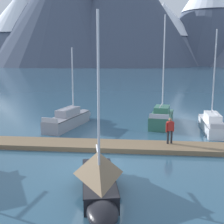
{
  "coord_description": "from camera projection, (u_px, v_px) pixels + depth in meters",
  "views": [
    {
      "loc": [
        2.45,
        -14.68,
        5.92
      ],
      "look_at": [
        0.0,
        6.0,
        2.0
      ],
      "focal_mm": 48.5,
      "sensor_mm": 36.0,
      "label": 1
    }
  ],
  "objects": [
    {
      "name": "mountain_shoulder_ridge",
      "position": [
        126.0,
        7.0,
        175.87
      ],
      "size": [
        86.63,
        86.63,
        65.26
      ],
      "color": "#424C60",
      "rests_on": "ground"
    },
    {
      "name": "sailboat_mid_dock_starboard",
      "position": [
        99.0,
        175.0,
        13.11
      ],
      "size": [
        2.55,
        5.92,
        7.66
      ],
      "color": "black",
      "rests_on": "ground"
    },
    {
      "name": "sailboat_outer_slip",
      "position": [
        211.0,
        123.0,
        24.32
      ],
      "size": [
        1.62,
        6.77,
        7.88
      ],
      "color": "white",
      "rests_on": "ground"
    },
    {
      "name": "mountain_east_summit",
      "position": [
        163.0,
        32.0,
        187.92
      ],
      "size": [
        67.25,
        67.25,
        37.72
      ],
      "color": "slate",
      "rests_on": "ground"
    },
    {
      "name": "mountain_west_summit",
      "position": [
        23.0,
        25.0,
        180.1
      ],
      "size": [
        70.32,
        70.32,
        43.5
      ],
      "color": "#4C566B",
      "rests_on": "ground"
    },
    {
      "name": "mountain_rear_spur",
      "position": [
        213.0,
        11.0,
        189.55
      ],
      "size": [
        76.62,
        76.62,
        63.07
      ],
      "color": "#424C60",
      "rests_on": "ground"
    },
    {
      "name": "mountain_central_massif",
      "position": [
        64.0,
        11.0,
        179.9
      ],
      "size": [
        95.72,
        95.72,
        61.61
      ],
      "color": "#424C60",
      "rests_on": "ground"
    },
    {
      "name": "dock",
      "position": [
        108.0,
        146.0,
        19.59
      ],
      "size": [
        26.78,
        2.61,
        0.3
      ],
      "color": "#846B4C",
      "rests_on": "ground"
    },
    {
      "name": "person_on_dock",
      "position": [
        170.0,
        129.0,
        19.38
      ],
      "size": [
        0.54,
        0.36,
        1.69
      ],
      "color": "#232328",
      "rests_on": "dock"
    },
    {
      "name": "ground_plane",
      "position": [
        98.0,
        171.0,
        15.71
      ],
      "size": [
        700.0,
        700.0,
        0.0
      ],
      "primitive_type": "plane",
      "color": "#335B75"
    },
    {
      "name": "sailboat_far_berth",
      "position": [
        162.0,
        117.0,
        26.19
      ],
      "size": [
        2.37,
        6.11,
        9.19
      ],
      "color": "#336B56",
      "rests_on": "ground"
    },
    {
      "name": "sailboat_mid_dock_port",
      "position": [
        70.0,
        118.0,
        25.72
      ],
      "size": [
        2.86,
        7.12,
        6.56
      ],
      "color": "#93939E",
      "rests_on": "ground"
    }
  ]
}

